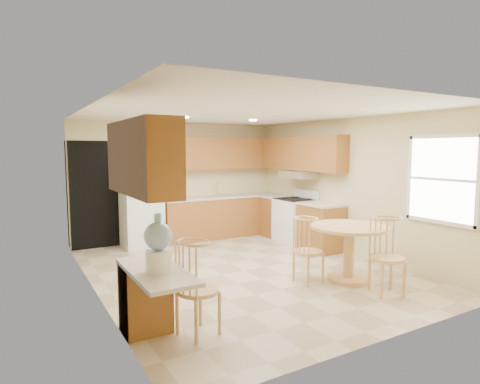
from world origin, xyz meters
TOP-DOWN VIEW (x-y plane):
  - floor at (0.00, 0.00)m, footprint 5.50×5.50m
  - ceiling at (0.00, 0.00)m, footprint 4.50×5.50m
  - wall_back at (0.00, 2.75)m, footprint 4.50×0.02m
  - wall_front at (0.00, -2.75)m, footprint 4.50×0.02m
  - wall_left at (-2.25, 0.00)m, footprint 0.02×5.50m
  - wall_right at (2.25, 0.00)m, footprint 0.02×5.50m
  - doorway at (-1.75, 2.73)m, footprint 0.90×0.02m
  - base_cab_back at (0.88, 2.45)m, footprint 2.75×0.60m
  - counter_back at (0.88, 2.45)m, footprint 2.75×0.63m
  - base_cab_right_a at (1.95, 1.85)m, footprint 0.60×0.59m
  - counter_right_a at (1.95, 1.85)m, footprint 0.63×0.59m
  - base_cab_right_b at (1.95, 0.40)m, footprint 0.60×0.80m
  - counter_right_b at (1.95, 0.40)m, footprint 0.63×0.80m
  - upper_cab_back at (0.88, 2.58)m, footprint 2.75×0.33m
  - upper_cab_right at (2.08, 1.21)m, footprint 0.33×2.42m
  - upper_cab_left at (-2.08, -1.60)m, footprint 0.33×1.40m
  - sink at (0.85, 2.45)m, footprint 0.78×0.44m
  - range_hood at (2.00, 1.18)m, footprint 0.50×0.76m
  - desk_pedestal at (-2.00, -1.32)m, footprint 0.48×0.42m
  - desk_top at (-2.00, -1.70)m, footprint 0.50×1.20m
  - window at (2.23, -1.85)m, footprint 0.06×1.12m
  - can_light_a at (-0.50, 1.20)m, footprint 0.14×0.14m
  - can_light_b at (0.90, 1.20)m, footprint 0.14×0.14m
  - refrigerator at (-0.95, 2.40)m, footprint 0.74×0.72m
  - stove at (1.92, 1.18)m, footprint 0.65×0.76m
  - dining_table at (1.07, -1.20)m, footprint 1.12×1.12m
  - chair_table_a at (0.52, -1.04)m, footprint 0.42×0.54m
  - chair_table_b at (1.12, -1.95)m, footprint 0.45×0.49m
  - chair_desk at (-1.55, -1.77)m, footprint 0.44×0.57m
  - water_crock at (-2.00, -1.79)m, footprint 0.27×0.27m

SIDE VIEW (x-z plane):
  - floor at x=0.00m, z-range 0.00..0.00m
  - desk_pedestal at x=-2.00m, z-range 0.00..0.72m
  - base_cab_back at x=0.88m, z-range 0.00..0.87m
  - base_cab_right_a at x=1.95m, z-range 0.00..0.87m
  - base_cab_right_b at x=1.95m, z-range 0.00..0.87m
  - stove at x=1.92m, z-range -0.08..1.01m
  - dining_table at x=1.07m, z-range 0.13..0.95m
  - chair_table_a at x=0.52m, z-range 0.10..1.05m
  - chair_desk at x=-1.55m, z-range 0.11..1.10m
  - chair_table_b at x=1.12m, z-range 0.11..1.13m
  - desk_top at x=-2.00m, z-range 0.73..0.77m
  - refrigerator at x=-0.95m, z-range 0.00..1.67m
  - counter_back at x=0.88m, z-range 0.87..0.91m
  - counter_right_a at x=1.95m, z-range 0.87..0.91m
  - counter_right_b at x=1.95m, z-range 0.87..0.91m
  - sink at x=0.85m, z-range 0.91..0.92m
  - water_crock at x=-2.00m, z-range 0.74..1.30m
  - doorway at x=-1.75m, z-range 0.00..2.10m
  - wall_back at x=0.00m, z-range 0.00..2.50m
  - wall_front at x=0.00m, z-range 0.00..2.50m
  - wall_left at x=-2.25m, z-range 0.00..2.50m
  - wall_right at x=2.25m, z-range 0.00..2.50m
  - range_hood at x=2.00m, z-range 1.35..1.49m
  - window at x=2.23m, z-range 0.85..2.15m
  - upper_cab_back at x=0.88m, z-range 1.50..2.20m
  - upper_cab_right at x=2.08m, z-range 1.50..2.20m
  - upper_cab_left at x=-2.08m, z-range 1.50..2.20m
  - can_light_a at x=-0.50m, z-range 2.48..2.49m
  - can_light_b at x=0.90m, z-range 2.48..2.49m
  - ceiling at x=0.00m, z-range 2.49..2.51m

